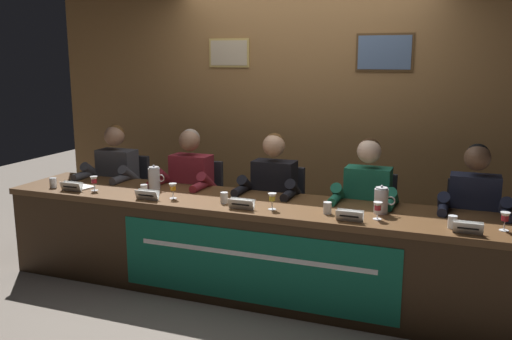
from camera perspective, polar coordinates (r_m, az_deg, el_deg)
ground_plane at (r=4.55m, az=0.00°, el=-12.44°), size 12.00×12.00×0.00m
wall_back_panelled at (r=5.41m, az=4.98°, el=5.73°), size 5.48×0.14×2.60m
conference_table at (r=4.26m, az=-0.53°, el=-6.64°), size 4.28×0.74×0.75m
chair_far_left at (r=5.58m, az=-13.35°, el=-3.38°), size 0.44×0.45×0.91m
panelist_far_left at (r=5.35m, az=-14.68°, el=-1.02°), size 0.51×0.48×1.23m
nameplate_far_left at (r=4.87m, az=-18.64°, el=-1.63°), size 0.20×0.06×0.08m
juice_glass_far_left at (r=4.81m, az=-16.49°, el=-1.08°), size 0.06×0.06×0.12m
water_cup_far_left at (r=5.06m, az=-20.35°, el=-1.29°), size 0.06×0.06×0.08m
chair_left at (r=5.18m, az=-6.04°, el=-4.28°), size 0.44×0.45×0.91m
panelist_left at (r=4.94m, az=-7.16°, el=-1.77°), size 0.51×0.48×1.23m
nameplate_left at (r=4.41m, az=-11.24°, el=-2.55°), size 0.20×0.06×0.08m
juice_glass_left at (r=4.41m, az=-8.64°, el=-1.87°), size 0.06×0.06×0.12m
water_cup_left at (r=4.58m, az=-11.57°, el=-2.08°), size 0.06×0.06×0.08m
chair_center at (r=4.88m, az=2.34°, el=-5.22°), size 0.44×0.45×0.91m
panelist_center at (r=4.62m, az=1.57°, el=-2.61°), size 0.51×0.48×1.23m
nameplate_center at (r=4.07m, az=-1.53°, el=-3.55°), size 0.20×0.06×0.08m
juice_glass_center at (r=4.05m, az=1.69°, el=-2.95°), size 0.06×0.06×0.12m
water_cup_center at (r=4.24m, az=-3.33°, el=-2.95°), size 0.06×0.06×0.08m
chair_right at (r=4.70m, az=11.61°, el=-6.13°), size 0.44×0.45×0.91m
panelist_right at (r=4.43m, az=11.32°, el=-3.47°), size 0.51×0.48×1.23m
nameplate_right at (r=3.82m, az=9.71°, el=-4.70°), size 0.19×0.06×0.08m
juice_glass_right at (r=3.89m, az=12.55°, el=-3.81°), size 0.06×0.06×0.12m
water_cup_right at (r=3.99m, az=7.44°, el=-3.98°), size 0.06×0.06×0.08m
chair_far_right at (r=4.65m, az=21.39°, el=-6.91°), size 0.44×0.45×0.91m
panelist_far_right at (r=4.38m, az=21.65°, el=-4.26°), size 0.51×0.48×1.23m
nameplate_far_right at (r=3.76m, az=21.19°, el=-5.62°), size 0.18×0.06×0.08m
juice_glass_far_right at (r=3.91m, az=24.47°, el=-4.56°), size 0.06×0.06×0.12m
water_cup_far_right at (r=3.85m, az=19.76°, el=-5.17°), size 0.06×0.06×0.08m
water_pitcher_left_side at (r=4.76m, az=-10.53°, el=-0.82°), size 0.15×0.10×0.21m
water_pitcher_right_side at (r=4.05m, az=12.90°, el=-3.11°), size 0.15×0.10×0.21m
document_stack_far_left at (r=4.98m, az=-17.76°, el=-1.69°), size 0.24×0.20×0.01m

